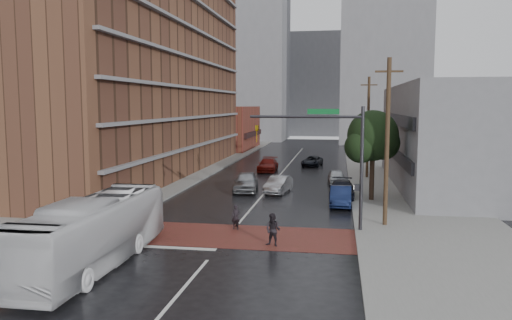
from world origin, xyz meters
The scene contains 24 objects.
ground centered at (0.00, 0.00, 0.00)m, with size 160.00×160.00×0.00m, color black.
crosswalk centered at (0.00, 0.50, 0.01)m, with size 14.00×5.00×0.02m, color maroon.
sidewalk_west centered at (-11.50, 25.00, 0.07)m, with size 9.00×90.00×0.15m, color gray.
sidewalk_east centered at (11.50, 25.00, 0.07)m, with size 9.00×90.00×0.15m, color gray.
apartment_block centered at (-14.00, 24.00, 14.00)m, with size 10.00×44.00×28.00m, color brown.
storefront_west centered at (-12.00, 54.00, 3.50)m, with size 8.00×16.00×7.00m, color maroon.
building_east centered at (16.50, 20.00, 4.50)m, with size 11.00×26.00×9.00m, color gray.
distant_tower_west centered at (-14.00, 78.00, 16.00)m, with size 18.00×16.00×32.00m, color gray.
distant_tower_east centered at (14.00, 72.00, 18.00)m, with size 16.00×14.00×36.00m, color gray.
distant_tower_center centered at (0.00, 95.00, 12.00)m, with size 12.00×10.00×24.00m, color gray.
street_tree centered at (8.52, 12.03, 4.73)m, with size 4.20×4.10×6.90m.
signal_mast centered at (5.85, 2.50, 4.73)m, with size 6.50×0.30×7.20m.
utility_pole_near centered at (8.80, 4.00, 5.14)m, with size 1.60×0.26×10.00m.
utility_pole_far centered at (8.80, 24.00, 5.14)m, with size 1.60×0.26×10.00m.
transit_bus centered at (-4.83, -5.69, 1.57)m, with size 2.63×11.26×3.14m, color silver.
pedestrian_a centered at (0.12, 1.97, 0.73)m, with size 0.54×0.35×1.47m, color black.
pedestrian_b centered at (2.73, -1.14, 0.85)m, with size 0.83×0.65×1.71m, color black.
car_travel_a centered at (-1.71, 14.82, 0.83)m, with size 1.96×4.87×1.66m, color #999BA0.
car_travel_b centered at (1.12, 14.48, 0.70)m, with size 1.48×4.25×1.40m, color #AEB0B6.
car_travel_c centered at (-1.66, 27.81, 0.71)m, with size 1.99×4.90×1.42m, color maroon.
suv_travel centered at (2.90, 33.37, 0.59)m, with size 1.97×4.27×1.19m, color black.
car_parked_near centered at (6.21, 10.00, 0.70)m, with size 1.49×4.26×1.40m, color #15214A.
car_parked_mid centered at (6.30, 13.03, 0.69)m, with size 1.92×4.73×1.37m, color black.
car_parked_far centered at (5.83, 20.18, 0.66)m, with size 1.55×3.86×1.32m, color #B3B8BB.
Camera 1 is at (6.00, -26.08, 7.28)m, focal length 35.00 mm.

